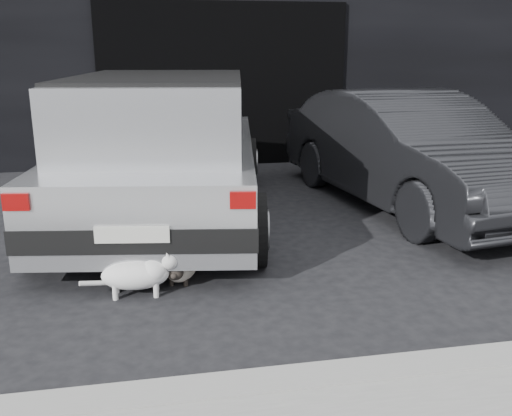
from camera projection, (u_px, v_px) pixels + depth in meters
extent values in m
plane|color=black|center=(181.00, 248.00, 5.65)|extent=(80.00, 80.00, 0.00)
cube|color=black|center=(209.00, 14.00, 10.80)|extent=(34.00, 4.00, 5.00)
cube|color=black|center=(224.00, 86.00, 9.23)|extent=(4.00, 0.10, 2.60)
cube|color=gray|center=(380.00, 376.00, 3.36)|extent=(18.00, 0.25, 0.12)
cube|color=silver|center=(166.00, 170.00, 6.53)|extent=(2.62, 4.63, 0.70)
cube|color=silver|center=(161.00, 112.00, 6.13)|extent=(2.16, 3.15, 0.70)
cube|color=black|center=(161.00, 112.00, 6.13)|extent=(2.15, 3.04, 0.56)
cube|color=black|center=(135.00, 239.00, 4.53)|extent=(1.98, 0.49, 0.20)
cube|color=black|center=(183.00, 147.00, 8.59)|extent=(1.98, 0.49, 0.20)
cube|color=silver|center=(132.00, 235.00, 4.42)|extent=(0.58, 0.11, 0.13)
cube|color=#8C0707|center=(16.00, 202.00, 4.33)|extent=(0.20, 0.07, 0.13)
cube|color=#8C0707|center=(243.00, 200.00, 4.38)|extent=(0.20, 0.07, 0.13)
cube|color=black|center=(159.00, 77.00, 6.02)|extent=(2.11, 2.86, 0.03)
cylinder|color=black|center=(38.00, 232.00, 5.05)|extent=(0.35, 0.70, 0.67)
cylinder|color=slate|center=(23.00, 232.00, 5.05)|extent=(0.08, 0.37, 0.37)
cylinder|color=black|center=(253.00, 230.00, 5.11)|extent=(0.35, 0.70, 0.67)
cylinder|color=slate|center=(268.00, 230.00, 5.11)|extent=(0.08, 0.37, 0.37)
cylinder|color=black|center=(112.00, 163.00, 8.02)|extent=(0.35, 0.70, 0.67)
cylinder|color=slate|center=(102.00, 163.00, 8.01)|extent=(0.08, 0.37, 0.37)
cylinder|color=black|center=(247.00, 162.00, 8.07)|extent=(0.35, 0.70, 0.67)
cylinder|color=slate|center=(257.00, 162.00, 8.08)|extent=(0.08, 0.37, 0.37)
imported|color=black|center=(408.00, 150.00, 6.94)|extent=(2.09, 4.42, 1.40)
ellipsoid|color=beige|center=(182.00, 267.00, 4.87)|extent=(0.37, 0.53, 0.19)
ellipsoid|color=beige|center=(179.00, 270.00, 4.75)|extent=(0.26, 0.26, 0.18)
ellipsoid|color=black|center=(175.00, 273.00, 4.62)|extent=(0.16, 0.15, 0.12)
sphere|color=black|center=(174.00, 276.00, 4.56)|extent=(0.05, 0.05, 0.05)
cone|color=black|center=(180.00, 265.00, 4.61)|extent=(0.06, 0.07, 0.06)
cone|color=black|center=(171.00, 265.00, 4.62)|extent=(0.06, 0.07, 0.06)
cylinder|color=black|center=(186.00, 282.00, 4.75)|extent=(0.04, 0.04, 0.06)
cylinder|color=black|center=(172.00, 282.00, 4.76)|extent=(0.04, 0.04, 0.06)
cylinder|color=black|center=(193.00, 269.00, 5.02)|extent=(0.04, 0.04, 0.06)
cylinder|color=black|center=(179.00, 269.00, 5.03)|extent=(0.04, 0.04, 0.06)
cylinder|color=black|center=(189.00, 260.00, 5.13)|extent=(0.05, 0.27, 0.08)
ellipsoid|color=white|center=(135.00, 275.00, 4.54)|extent=(0.55, 0.29, 0.23)
ellipsoid|color=white|center=(152.00, 271.00, 4.55)|extent=(0.24, 0.24, 0.20)
ellipsoid|color=silver|center=(170.00, 261.00, 4.55)|extent=(0.14, 0.16, 0.14)
sphere|color=silver|center=(177.00, 261.00, 4.56)|extent=(0.06, 0.06, 0.06)
cone|color=silver|center=(167.00, 252.00, 4.56)|extent=(0.07, 0.05, 0.07)
cone|color=silver|center=(167.00, 255.00, 4.49)|extent=(0.07, 0.05, 0.07)
cylinder|color=silver|center=(156.00, 283.00, 4.65)|extent=(0.04, 0.04, 0.13)
cylinder|color=silver|center=(156.00, 289.00, 4.52)|extent=(0.04, 0.04, 0.13)
cylinder|color=silver|center=(117.00, 285.00, 4.61)|extent=(0.04, 0.04, 0.13)
cylinder|color=silver|center=(115.00, 292.00, 4.48)|extent=(0.04, 0.04, 0.13)
cylinder|color=silver|center=(98.00, 283.00, 4.51)|extent=(0.29, 0.13, 0.09)
ellipsoid|color=gray|center=(122.00, 274.00, 4.49)|extent=(0.20, 0.16, 0.10)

